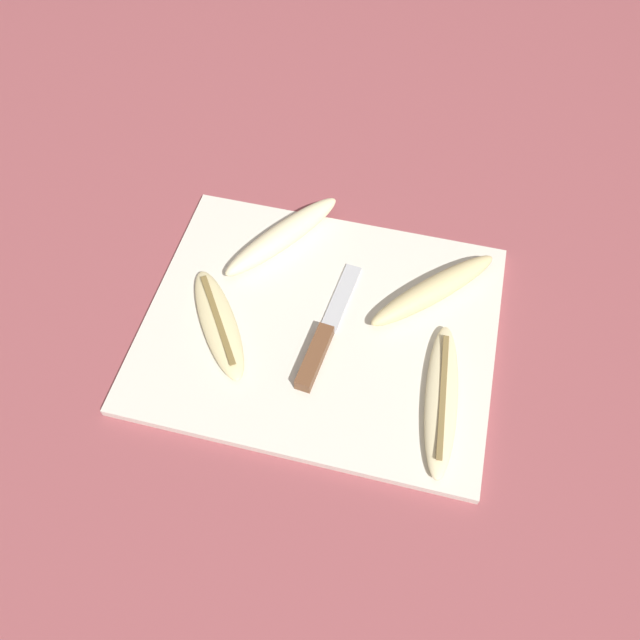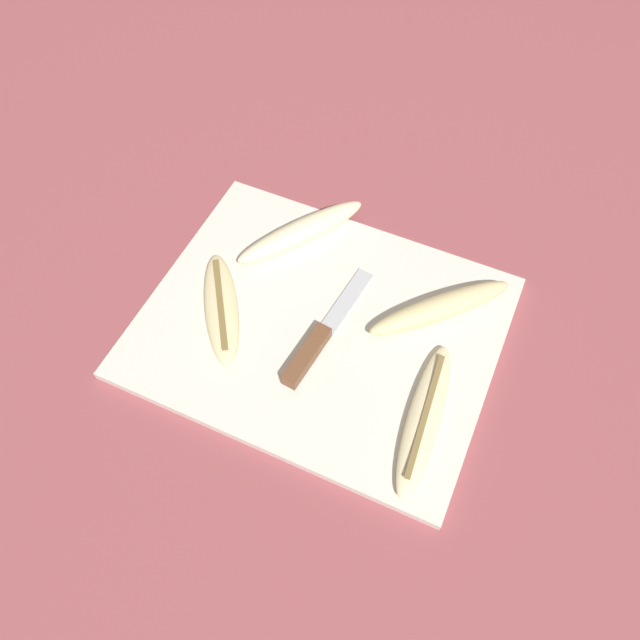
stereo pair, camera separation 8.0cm
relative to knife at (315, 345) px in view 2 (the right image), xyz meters
name	(u,v)px [view 2 (the right image)]	position (x,y,z in m)	size (l,w,h in m)	color
ground_plane	(320,329)	(-0.01, 0.04, -0.02)	(4.00, 4.00, 0.00)	#93474C
cutting_board	(320,327)	(-0.01, 0.04, -0.01)	(0.45, 0.36, 0.01)	silver
knife	(315,345)	(0.00, 0.00, 0.00)	(0.04, 0.20, 0.02)	brown
banana_mellow_near	(440,307)	(0.13, 0.11, 0.01)	(0.16, 0.17, 0.03)	beige
banana_pale_long	(301,232)	(-0.09, 0.16, 0.01)	(0.14, 0.19, 0.03)	beige
banana_cream_curved	(424,417)	(0.16, -0.04, 0.00)	(0.06, 0.21, 0.02)	beige
banana_soft_right	(221,308)	(-0.13, 0.00, 0.00)	(0.14, 0.17, 0.02)	beige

